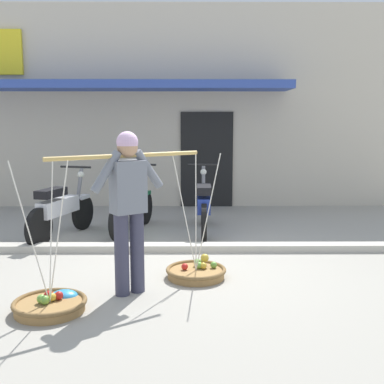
{
  "coord_description": "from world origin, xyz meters",
  "views": [
    {
      "loc": [
        0.09,
        -5.69,
        1.78
      ],
      "look_at": [
        0.14,
        0.6,
        0.85
      ],
      "focal_mm": 44.03,
      "sensor_mm": 36.0,
      "label": 1
    }
  ],
  "objects_px": {
    "motorcycle_nearest_shop": "(61,210)",
    "plastic_litter_bag": "(64,297)",
    "motorcycle_third_in_row": "(204,205)",
    "motorcycle_second_in_row": "(132,205)",
    "fruit_basket_left_side": "(50,304)",
    "fruit_basket_right_side": "(196,271)",
    "fruit_vendor": "(128,202)"
  },
  "relations": [
    {
      "from": "motorcycle_nearest_shop",
      "to": "plastic_litter_bag",
      "type": "bearing_deg",
      "value": -74.62
    },
    {
      "from": "motorcycle_nearest_shop",
      "to": "motorcycle_third_in_row",
      "type": "height_order",
      "value": "same"
    },
    {
      "from": "motorcycle_second_in_row",
      "to": "motorcycle_third_in_row",
      "type": "height_order",
      "value": "same"
    },
    {
      "from": "motorcycle_third_in_row",
      "to": "motorcycle_nearest_shop",
      "type": "bearing_deg",
      "value": -170.73
    },
    {
      "from": "motorcycle_second_in_row",
      "to": "motorcycle_third_in_row",
      "type": "relative_size",
      "value": 0.98
    },
    {
      "from": "fruit_basket_left_side",
      "to": "motorcycle_third_in_row",
      "type": "distance_m",
      "value": 3.6
    },
    {
      "from": "fruit_basket_right_side",
      "to": "plastic_litter_bag",
      "type": "relative_size",
      "value": 5.19
    },
    {
      "from": "motorcycle_second_in_row",
      "to": "plastic_litter_bag",
      "type": "relative_size",
      "value": 6.38
    },
    {
      "from": "motorcycle_nearest_shop",
      "to": "motorcycle_third_in_row",
      "type": "relative_size",
      "value": 0.97
    },
    {
      "from": "fruit_vendor",
      "to": "fruit_basket_right_side",
      "type": "bearing_deg",
      "value": 35.04
    },
    {
      "from": "fruit_vendor",
      "to": "motorcycle_second_in_row",
      "type": "relative_size",
      "value": 0.95
    },
    {
      "from": "fruit_basket_left_side",
      "to": "fruit_basket_right_side",
      "type": "xyz_separation_m",
      "value": [
        1.41,
        0.98,
        0.0
      ]
    },
    {
      "from": "motorcycle_second_in_row",
      "to": "plastic_litter_bag",
      "type": "xyz_separation_m",
      "value": [
        -0.31,
        -3.08,
        -0.38
      ]
    },
    {
      "from": "motorcycle_nearest_shop",
      "to": "motorcycle_second_in_row",
      "type": "distance_m",
      "value": 1.12
    },
    {
      "from": "fruit_vendor",
      "to": "motorcycle_nearest_shop",
      "type": "bearing_deg",
      "value": 119.61
    },
    {
      "from": "motorcycle_nearest_shop",
      "to": "motorcycle_second_in_row",
      "type": "bearing_deg",
      "value": 21.89
    },
    {
      "from": "fruit_vendor",
      "to": "plastic_litter_bag",
      "type": "relative_size",
      "value": 6.05
    },
    {
      "from": "fruit_basket_right_side",
      "to": "motorcycle_second_in_row",
      "type": "bearing_deg",
      "value": 113.87
    },
    {
      "from": "fruit_vendor",
      "to": "motorcycle_nearest_shop",
      "type": "xyz_separation_m",
      "value": [
        -1.35,
        2.37,
        -0.52
      ]
    },
    {
      "from": "fruit_basket_left_side",
      "to": "motorcycle_third_in_row",
      "type": "bearing_deg",
      "value": 64.1
    },
    {
      "from": "fruit_basket_left_side",
      "to": "plastic_litter_bag",
      "type": "distance_m",
      "value": 0.22
    },
    {
      "from": "fruit_basket_left_side",
      "to": "plastic_litter_bag",
      "type": "height_order",
      "value": "fruit_basket_left_side"
    },
    {
      "from": "fruit_basket_left_side",
      "to": "motorcycle_third_in_row",
      "type": "relative_size",
      "value": 0.8
    },
    {
      "from": "motorcycle_second_in_row",
      "to": "motorcycle_nearest_shop",
      "type": "bearing_deg",
      "value": -158.11
    },
    {
      "from": "fruit_basket_right_side",
      "to": "motorcycle_nearest_shop",
      "type": "xyz_separation_m",
      "value": [
        -2.05,
        1.88,
        0.38
      ]
    },
    {
      "from": "plastic_litter_bag",
      "to": "fruit_vendor",
      "type": "bearing_deg",
      "value": 25.34
    },
    {
      "from": "fruit_vendor",
      "to": "fruit_basket_left_side",
      "type": "bearing_deg",
      "value": -145.19
    },
    {
      "from": "fruit_vendor",
      "to": "plastic_litter_bag",
      "type": "bearing_deg",
      "value": -154.66
    },
    {
      "from": "fruit_vendor",
      "to": "motorcycle_third_in_row",
      "type": "relative_size",
      "value": 0.93
    },
    {
      "from": "motorcycle_second_in_row",
      "to": "plastic_litter_bag",
      "type": "height_order",
      "value": "motorcycle_second_in_row"
    },
    {
      "from": "motorcycle_nearest_shop",
      "to": "motorcycle_third_in_row",
      "type": "bearing_deg",
      "value": 9.27
    },
    {
      "from": "fruit_vendor",
      "to": "motorcycle_second_in_row",
      "type": "xyz_separation_m",
      "value": [
        -0.31,
        2.79,
        -0.52
      ]
    }
  ]
}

